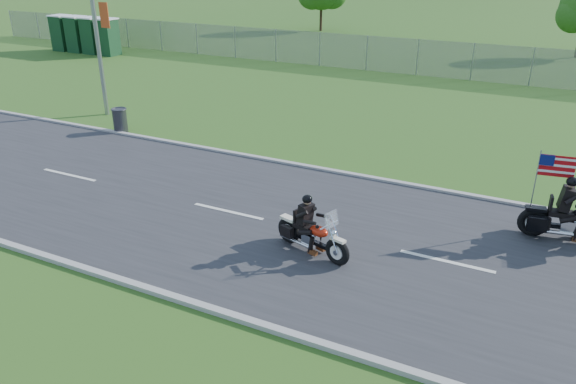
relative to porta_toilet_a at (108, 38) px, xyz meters
The scene contains 12 objects.
ground 27.83m from the porta_toilet_a, 37.69° to the right, with size 420.00×420.00×0.00m, color #2A571B.
road 27.83m from the porta_toilet_a, 37.69° to the right, with size 120.00×8.00×0.04m, color #28282B.
curb_north 25.55m from the porta_toilet_a, 30.48° to the right, with size 120.00×0.18×0.12m, color #9E9B93.
curb_south 30.47m from the porta_toilet_a, 43.74° to the right, with size 120.00×0.18×0.12m, color #9E9B93.
fence 17.26m from the porta_toilet_a, 10.01° to the left, with size 60.00×0.03×2.00m, color gray.
porta_toilet_a is the anchor object (origin of this frame).
porta_toilet_b 1.40m from the porta_toilet_a, behind, with size 1.10×1.10×2.30m, color #11381B.
porta_toilet_c 2.80m from the porta_toilet_a, behind, with size 1.10×1.10×2.30m, color #11381B.
porta_toilet_d 4.20m from the porta_toilet_a, behind, with size 1.10×1.10×2.30m, color #11381B.
motorcycle_lead 29.18m from the porta_toilet_a, 38.07° to the right, with size 2.16×0.96×1.49m.
motorcycle_follow 32.01m from the porta_toilet_a, 27.05° to the right, with size 2.55×0.97×2.13m.
trash_can 17.71m from the porta_toilet_a, 45.87° to the right, with size 0.54×0.54×0.94m, color #404046.
Camera 1 is at (5.74, -11.78, 6.82)m, focal length 35.00 mm.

